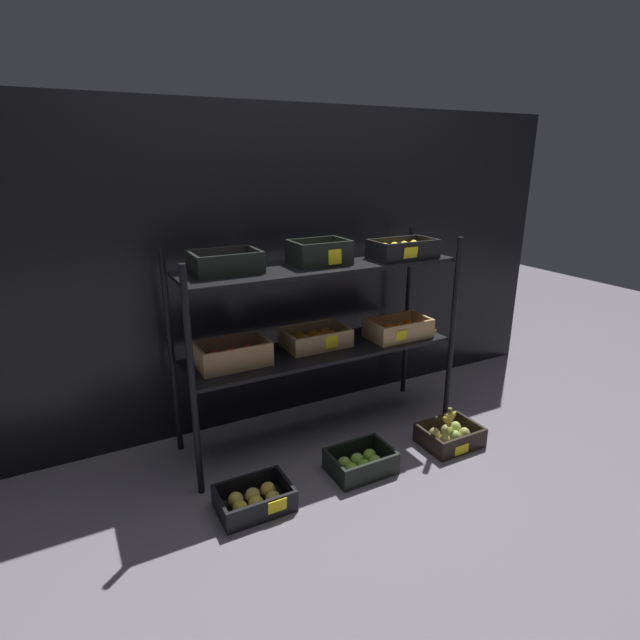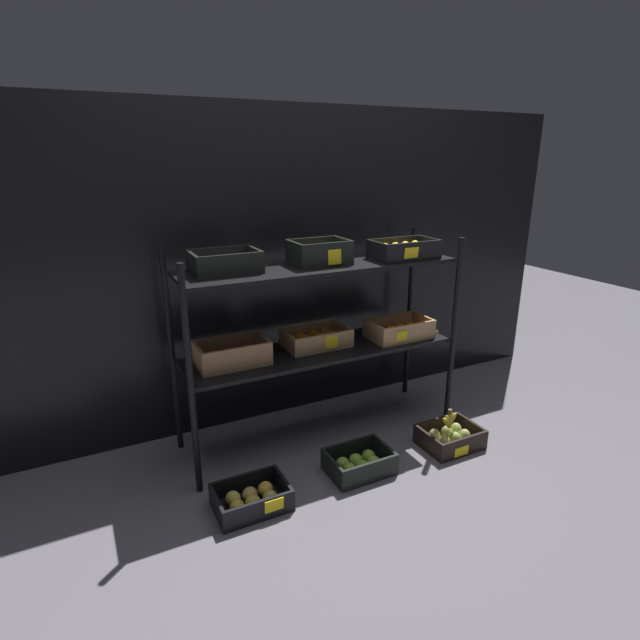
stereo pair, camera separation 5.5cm
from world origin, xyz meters
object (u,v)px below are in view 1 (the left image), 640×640
Objects in this scene: display_rack at (320,309)px; crate_ground_apple_green at (361,463)px; crate_ground_apple_gold at (254,500)px; banana_bunch_loose at (449,419)px; crate_ground_pear at (450,436)px.

crate_ground_apple_green is (0.00, -0.44, -0.73)m from display_rack.
banana_bunch_loose reaches higher than crate_ground_apple_gold.
crate_ground_apple_gold is 1.18m from banana_bunch_loose.
display_rack is 1.04m from crate_ground_apple_gold.
display_rack is 5.00× the size of crate_ground_apple_green.
crate_ground_apple_green is at bearing 177.76° from banana_bunch_loose.
crate_ground_apple_gold is 1.03× the size of crate_ground_apple_green.
display_rack is 1.05m from crate_ground_pear.
crate_ground_apple_green is 2.56× the size of banana_bunch_loose.
crate_ground_pear is at bearing 5.92° from banana_bunch_loose.
banana_bunch_loose is (0.58, -0.46, -0.61)m from display_rack.
crate_ground_pear is (1.19, -0.01, 0.01)m from crate_ground_apple_gold.
crate_ground_apple_gold is at bearing 179.60° from banana_bunch_loose.
crate_ground_apple_gold is 2.65× the size of banana_bunch_loose.
display_rack is 4.84× the size of crate_ground_apple_gold.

